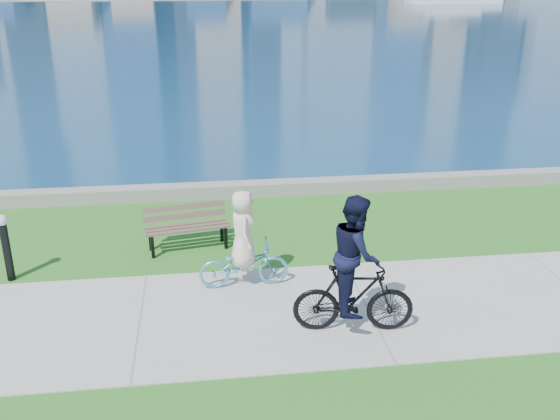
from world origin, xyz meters
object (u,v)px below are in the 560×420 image
Objects in this scene: cyclist_woman at (243,252)px; cyclist_man at (354,277)px; park_bench at (187,223)px; bollard_lamp at (6,243)px.

cyclist_man is (1.67, -1.80, 0.29)m from cyclist_woman.
cyclist_woman is (1.08, -1.93, 0.16)m from park_bench.
cyclist_woman is 2.47m from cyclist_man.
bollard_lamp is at bearing -172.75° from park_bench.
bollard_lamp is at bearing 76.69° from cyclist_woman.
cyclist_man reaches higher than cyclist_woman.
cyclist_woman is at bearing -10.96° from bollard_lamp.
cyclist_man is (6.15, -2.67, 0.24)m from bollard_lamp.
bollard_lamp is 4.57m from cyclist_woman.
cyclist_man is (2.75, -3.74, 0.46)m from park_bench.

